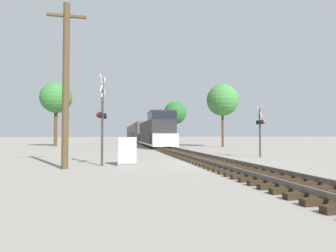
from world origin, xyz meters
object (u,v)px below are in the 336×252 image
at_px(crossing_signal_far, 260,126).
at_px(utility_pole, 66,83).
at_px(relay_cabinet, 127,151).
at_px(tree_deep_background, 175,113).
at_px(crossing_signal_near, 102,117).
at_px(tree_mid_background, 56,98).
at_px(tree_far_right, 222,100).
at_px(freight_train, 139,133).

xyz_separation_m(crossing_signal_far, utility_pole, (-12.52, -4.03, 1.79)).
distance_m(relay_cabinet, tree_deep_background, 49.78).
xyz_separation_m(crossing_signal_far, relay_cabinet, (-9.59, -3.12, -1.54)).
height_order(crossing_signal_near, crossing_signal_far, crossing_signal_near).
xyz_separation_m(tree_mid_background, tree_deep_background, (22.37, 22.47, 0.11)).
distance_m(crossing_signal_near, tree_far_right, 24.70).
height_order(utility_pole, tree_far_right, tree_far_right).
height_order(freight_train, tree_mid_background, tree_mid_background).
relative_size(crossing_signal_far, tree_far_right, 0.43).
height_order(crossing_signal_near, tree_mid_background, tree_mid_background).
height_order(freight_train, relay_cabinet, freight_train).
bearing_deg(crossing_signal_near, freight_train, -173.78).
distance_m(freight_train, relay_cabinet, 44.98).
bearing_deg(tree_deep_background, relay_cabinet, -106.01).
height_order(crossing_signal_far, tree_deep_background, tree_deep_background).
xyz_separation_m(tree_far_right, tree_mid_background, (-22.44, 5.72, 0.45)).
bearing_deg(freight_train, crossing_signal_far, -83.39).
height_order(freight_train, tree_far_right, tree_far_right).
distance_m(crossing_signal_far, tree_deep_background, 44.78).
relative_size(freight_train, tree_mid_background, 6.90).
height_order(crossing_signal_near, utility_pole, utility_pole).
bearing_deg(crossing_signal_near, crossing_signal_far, 119.78).
bearing_deg(tree_far_right, crossing_signal_far, -104.24).
xyz_separation_m(freight_train, crossing_signal_far, (4.82, -41.59, 0.20)).
bearing_deg(crossing_signal_far, tree_mid_background, 48.89).
height_order(utility_pole, tree_mid_background, tree_mid_background).
distance_m(tree_mid_background, tree_deep_background, 31.70).
bearing_deg(tree_deep_background, freight_train, -162.60).
bearing_deg(crossing_signal_near, tree_far_right, 156.05).
distance_m(crossing_signal_near, crossing_signal_far, 11.32).
xyz_separation_m(crossing_signal_near, tree_deep_background, (14.92, 47.45, 4.32)).
xyz_separation_m(relay_cabinet, tree_far_right, (13.70, 19.29, 5.59)).
xyz_separation_m(tree_far_right, tree_deep_background, (-0.07, 28.19, 0.55)).
bearing_deg(tree_far_right, freight_train, 109.35).
bearing_deg(crossing_signal_far, tree_deep_background, 3.75).
height_order(relay_cabinet, tree_deep_background, tree_deep_background).
xyz_separation_m(relay_cabinet, tree_mid_background, (-8.74, 25.01, 6.04)).
bearing_deg(utility_pole, tree_mid_background, 102.64).
relative_size(freight_train, crossing_signal_far, 16.84).
bearing_deg(relay_cabinet, tree_deep_background, 73.99).
relative_size(freight_train, tree_deep_background, 6.45).
bearing_deg(tree_far_right, crossing_signal_near, -127.91).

